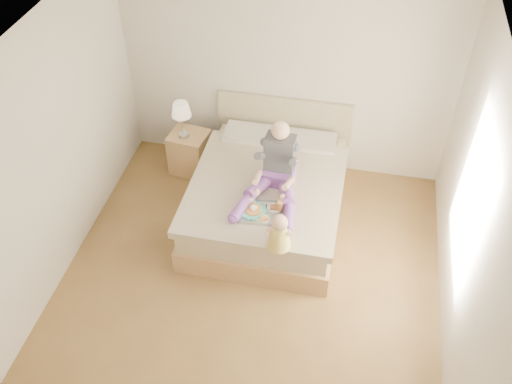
% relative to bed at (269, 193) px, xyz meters
% --- Properties ---
extents(room, '(4.02, 4.22, 2.71)m').
position_rel_bed_xyz_m(room, '(0.08, -1.08, 1.19)').
color(room, brown).
rests_on(room, ground).
extents(bed, '(1.70, 2.18, 1.00)m').
position_rel_bed_xyz_m(bed, '(0.00, 0.00, 0.00)').
color(bed, '#A37C4C').
rests_on(bed, ground).
extents(nightstand, '(0.51, 0.47, 0.56)m').
position_rel_bed_xyz_m(nightstand, '(-1.15, 0.58, -0.03)').
color(nightstand, '#A37C4C').
rests_on(nightstand, ground).
extents(lamp, '(0.24, 0.24, 0.49)m').
position_rel_bed_xyz_m(lamp, '(-1.19, 0.54, 0.62)').
color(lamp, silver).
rests_on(lamp, nightstand).
extents(adult, '(0.69, 1.00, 0.82)m').
position_rel_bed_xyz_m(adult, '(0.11, -0.22, 0.53)').
color(adult, '#6A398E').
rests_on(adult, bed).
extents(tray, '(0.50, 0.41, 0.13)m').
position_rel_bed_xyz_m(tray, '(0.04, -0.63, 0.32)').
color(tray, silver).
rests_on(tray, bed).
extents(baby, '(0.27, 0.36, 0.41)m').
position_rel_bed_xyz_m(baby, '(0.30, -1.04, 0.46)').
color(baby, gold).
rests_on(baby, bed).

